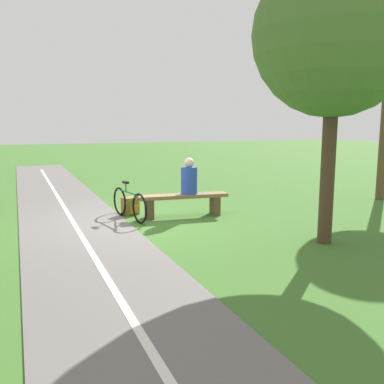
{
  "coord_description": "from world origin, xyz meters",
  "views": [
    {
      "loc": [
        2.25,
        8.62,
        2.08
      ],
      "look_at": [
        -0.6,
        1.9,
        0.9
      ],
      "focal_mm": 38.81,
      "sensor_mm": 36.0,
      "label": 1
    }
  ],
  "objects_px": {
    "bench": "(183,201)",
    "bicycle": "(129,204)",
    "tree_far_right": "(335,35)",
    "backpack": "(130,206)",
    "person_seated": "(189,179)"
  },
  "relations": [
    {
      "from": "bench",
      "to": "backpack",
      "type": "distance_m",
      "value": 1.26
    },
    {
      "from": "bench",
      "to": "bicycle",
      "type": "height_order",
      "value": "bicycle"
    },
    {
      "from": "bench",
      "to": "tree_far_right",
      "type": "height_order",
      "value": "tree_far_right"
    },
    {
      "from": "person_seated",
      "to": "bicycle",
      "type": "height_order",
      "value": "person_seated"
    },
    {
      "from": "person_seated",
      "to": "tree_far_right",
      "type": "relative_size",
      "value": 0.17
    },
    {
      "from": "tree_far_right",
      "to": "bench",
      "type": "bearing_deg",
      "value": -62.87
    },
    {
      "from": "backpack",
      "to": "tree_far_right",
      "type": "relative_size",
      "value": 0.09
    },
    {
      "from": "tree_far_right",
      "to": "bicycle",
      "type": "bearing_deg",
      "value": -49.52
    },
    {
      "from": "person_seated",
      "to": "tree_far_right",
      "type": "height_order",
      "value": "tree_far_right"
    },
    {
      "from": "person_seated",
      "to": "backpack",
      "type": "relative_size",
      "value": 1.95
    },
    {
      "from": "bench",
      "to": "tree_far_right",
      "type": "bearing_deg",
      "value": 123.91
    },
    {
      "from": "backpack",
      "to": "person_seated",
      "type": "bearing_deg",
      "value": 150.76
    },
    {
      "from": "bicycle",
      "to": "tree_far_right",
      "type": "height_order",
      "value": "tree_far_right"
    },
    {
      "from": "bench",
      "to": "person_seated",
      "type": "distance_m",
      "value": 0.53
    },
    {
      "from": "bench",
      "to": "backpack",
      "type": "bearing_deg",
      "value": -25.08
    }
  ]
}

